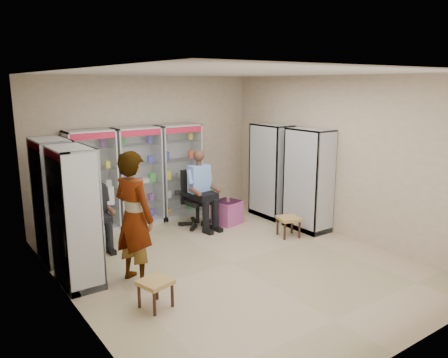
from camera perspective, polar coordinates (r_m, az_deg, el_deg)
floor at (r=7.21m, az=0.97°, el=-10.88°), size 6.00×6.00×0.00m
room_shell at (r=6.68m, az=1.03°, el=4.82°), size 5.02×6.02×3.01m
cabinet_back_left at (r=8.68m, az=-16.87°, el=-0.44°), size 0.90×0.50×2.00m
cabinet_back_mid at (r=9.01m, az=-11.16°, el=0.33°), size 0.90×0.50×2.00m
cabinet_back_right at (r=9.43m, az=-5.90°, el=1.03°), size 0.90×0.50×2.00m
cabinet_right_far at (r=9.45m, az=6.16°, el=1.06°), size 0.90×0.50×2.00m
cabinet_right_near at (r=8.68m, az=10.96°, el=-0.13°), size 0.90×0.50×2.00m
cabinet_left_far at (r=7.56m, az=-21.27°, el=-2.62°), size 0.90×0.50×2.00m
cabinet_left_near at (r=6.53m, az=-18.86°, el=-4.73°), size 0.90×0.50×2.00m
wooden_chair at (r=8.07m, az=-16.65°, el=-5.29°), size 0.42×0.42×0.94m
seated_customer at (r=7.96m, az=-16.62°, el=-4.01°), size 0.44×0.60×1.34m
office_chair at (r=8.82m, az=-3.49°, el=-2.55°), size 0.66×0.66×1.15m
seated_shopkeeper at (r=8.74m, az=-3.33°, el=-1.62°), size 0.52×0.70×1.47m
pink_trunk at (r=9.05m, az=0.40°, el=-4.36°), size 0.59×0.58×0.48m
tea_glass at (r=8.93m, az=0.53°, el=-2.68°), size 0.07×0.07×0.09m
woven_stool_a at (r=8.40m, az=8.41°, el=-6.18°), size 0.47×0.47×0.38m
woven_stool_b at (r=5.90m, az=-8.91°, el=-14.59°), size 0.46×0.46×0.38m
standing_man at (r=6.41m, az=-11.68°, el=-4.93°), size 0.66×0.82×1.94m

